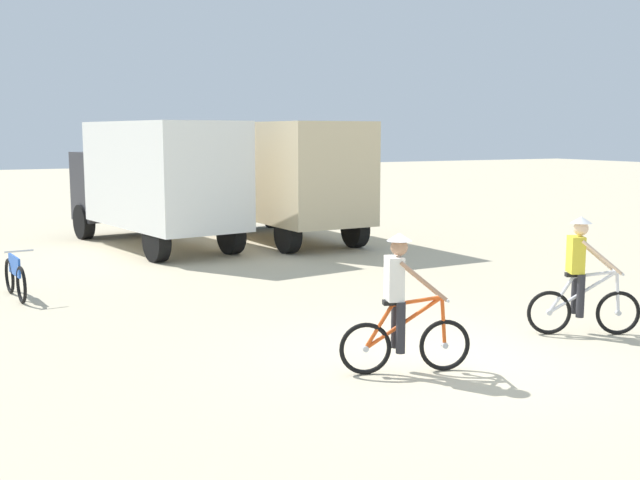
# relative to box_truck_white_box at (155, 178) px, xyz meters

# --- Properties ---
(ground_plane) EXTENTS (120.00, 120.00, 0.00)m
(ground_plane) POSITION_rel_box_truck_white_box_xyz_m (0.71, -11.95, -1.87)
(ground_plane) COLOR beige
(box_truck_white_box) EXTENTS (3.38, 7.03, 3.35)m
(box_truck_white_box) POSITION_rel_box_truck_white_box_xyz_m (0.00, 0.00, 0.00)
(box_truck_white_box) COLOR white
(box_truck_white_box) RESTS_ON ground
(box_truck_tan_camper) EXTENTS (2.70, 6.86, 3.35)m
(box_truck_tan_camper) POSITION_rel_box_truck_white_box_xyz_m (3.62, -0.29, 0.00)
(box_truck_tan_camper) COLOR #CCB78E
(box_truck_tan_camper) RESTS_ON ground
(cyclist_orange_shirt) EXTENTS (1.66, 0.70, 1.82)m
(cyclist_orange_shirt) POSITION_rel_box_truck_white_box_xyz_m (-0.13, -12.29, -1.03)
(cyclist_orange_shirt) COLOR black
(cyclist_orange_shirt) RESTS_ON ground
(cyclist_cowboy_hat) EXTENTS (1.56, 0.89, 1.82)m
(cyclist_cowboy_hat) POSITION_rel_box_truck_white_box_xyz_m (3.35, -11.93, -1.03)
(cyclist_cowboy_hat) COLOR black
(cyclist_cowboy_hat) RESTS_ON ground
(bicycle_spare) EXTENTS (0.50, 1.73, 0.97)m
(bicycle_spare) POSITION_rel_box_truck_white_box_xyz_m (-4.08, -5.22, -1.48)
(bicycle_spare) COLOR black
(bicycle_spare) RESTS_ON ground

